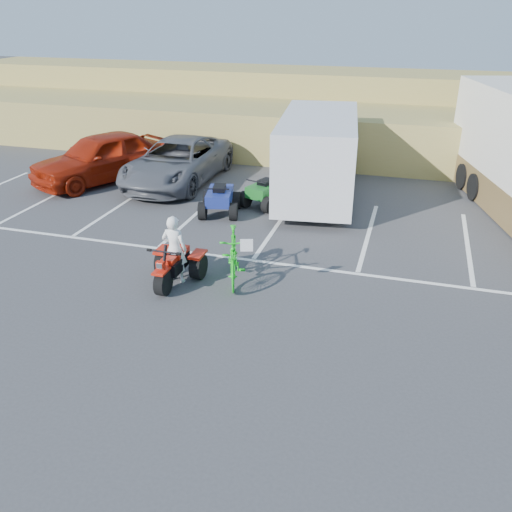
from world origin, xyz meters
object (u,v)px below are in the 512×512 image
(grey_pickup, at_px, (177,161))
(quad_atv_green, at_px, (266,206))
(rider, at_px, (175,249))
(cargo_trailer, at_px, (318,155))
(red_trike_atv, at_px, (174,283))
(red_car, at_px, (102,157))
(green_dirt_bike, at_px, (233,256))
(quad_atv_blue, at_px, (220,214))

(grey_pickup, distance_m, quad_atv_green, 4.16)
(quad_atv_green, bearing_deg, rider, -76.76)
(cargo_trailer, distance_m, quad_atv_green, 2.40)
(red_trike_atv, distance_m, grey_pickup, 8.09)
(cargo_trailer, height_order, quad_atv_green, cargo_trailer)
(rider, xyz_separation_m, cargo_trailer, (2.07, 6.90, 0.67))
(rider, height_order, quad_atv_green, rider)
(red_car, relative_size, cargo_trailer, 0.84)
(red_car, bearing_deg, cargo_trailer, 29.20)
(green_dirt_bike, bearing_deg, grey_pickup, 105.63)
(quad_atv_blue, height_order, quad_atv_green, quad_atv_blue)
(grey_pickup, bearing_deg, red_trike_atv, -66.50)
(red_car, height_order, cargo_trailer, cargo_trailer)
(quad_atv_green, bearing_deg, cargo_trailer, 58.91)
(rider, height_order, cargo_trailer, cargo_trailer)
(green_dirt_bike, height_order, grey_pickup, grey_pickup)
(green_dirt_bike, height_order, red_car, red_car)
(green_dirt_bike, bearing_deg, red_trike_atv, -172.73)
(red_trike_atv, relative_size, quad_atv_green, 1.06)
(grey_pickup, bearing_deg, quad_atv_blue, -45.24)
(red_car, bearing_deg, red_trike_atv, -21.45)
(green_dirt_bike, distance_m, grey_pickup, 8.14)
(cargo_trailer, bearing_deg, red_car, 174.42)
(red_trike_atv, distance_m, rider, 0.84)
(grey_pickup, height_order, quad_atv_blue, grey_pickup)
(red_trike_atv, xyz_separation_m, rider, (-0.00, 0.15, 0.83))
(green_dirt_bike, xyz_separation_m, quad_atv_green, (-0.68, 5.26, -0.63))
(red_trike_atv, relative_size, red_car, 0.31)
(red_trike_atv, distance_m, quad_atv_blue, 4.77)
(cargo_trailer, bearing_deg, grey_pickup, 168.90)
(red_trike_atv, height_order, quad_atv_blue, red_trike_atv)
(rider, distance_m, green_dirt_bike, 1.39)
(green_dirt_bike, distance_m, quad_atv_green, 5.34)
(rider, xyz_separation_m, red_car, (-5.93, 6.67, 0.06))
(grey_pickup, bearing_deg, red_car, -167.72)
(rider, distance_m, quad_atv_green, 5.81)
(quad_atv_green, bearing_deg, green_dirt_bike, -63.21)
(red_trike_atv, xyz_separation_m, red_car, (-5.93, 6.82, 0.89))
(grey_pickup, relative_size, red_car, 1.09)
(cargo_trailer, relative_size, quad_atv_green, 4.08)
(green_dirt_bike, bearing_deg, quad_atv_blue, 96.48)
(rider, bearing_deg, quad_atv_blue, -83.26)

